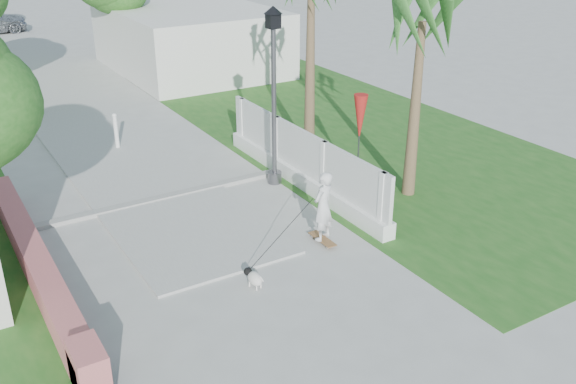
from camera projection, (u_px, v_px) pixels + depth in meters
ground at (289, 328)px, 10.91m from camera, size 90.00×90.00×0.00m
path_strip at (38, 76)px, 26.47m from camera, size 3.20×36.00×0.06m
curb at (161, 198)px, 15.56m from camera, size 6.50×0.25×0.10m
grass_right at (346, 129)px, 20.44m from camera, size 8.00×20.00×0.01m
pink_wall at (40, 272)px, 11.99m from camera, size 0.45×8.20×0.80m
lattice_fence at (301, 165)px, 16.18m from camera, size 0.35×7.00×1.50m
building_right at (190, 39)px, 27.21m from camera, size 6.00×8.00×2.60m
street_lamp at (274, 91)px, 15.56m from camera, size 0.44×0.44×4.44m
bollard at (116, 130)px, 18.55m from camera, size 0.14×0.14×1.09m
patio_umbrella at (360, 119)px, 15.98m from camera, size 0.36×0.36×2.30m
palm_near at (421, 33)px, 14.31m from camera, size 1.80×1.80×4.70m
skateboarder at (293, 226)px, 12.80m from camera, size 2.38×1.00×1.61m
dog at (254, 277)px, 12.02m from camera, size 0.34×0.52×0.37m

